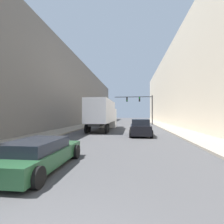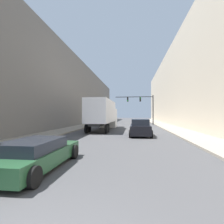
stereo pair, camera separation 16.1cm
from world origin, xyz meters
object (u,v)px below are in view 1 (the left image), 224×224
at_px(semi_truck, 103,114).
at_px(suv_car, 140,128).
at_px(sedan_car, 39,154).
at_px(traffic_signal_gantry, 142,104).

height_order(semi_truck, suv_car, semi_truck).
bearing_deg(suv_car, semi_truck, 127.45).
relative_size(sedan_car, suv_car, 1.03).
bearing_deg(sedan_car, semi_truck, 91.05).
distance_m(sedan_car, suv_car, 11.78).
bearing_deg(semi_truck, sedan_car, -88.95).
relative_size(semi_truck, traffic_signal_gantry, 1.53).
relative_size(sedan_car, traffic_signal_gantry, 0.61).
height_order(sedan_car, suv_car, suv_car).
bearing_deg(traffic_signal_gantry, sedan_car, -100.78).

